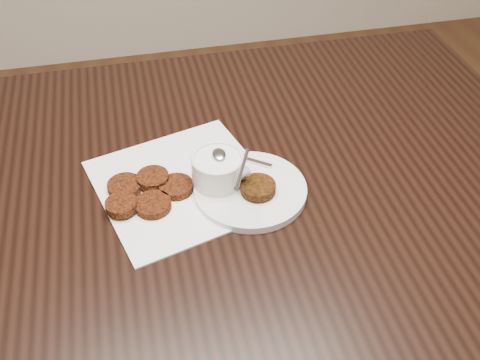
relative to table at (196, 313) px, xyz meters
name	(u,v)px	position (x,y,z in m)	size (l,w,h in m)	color
table	(196,313)	(0.00, 0.00, 0.00)	(1.39, 0.89, 0.75)	black
napkin	(183,184)	(0.00, 0.01, 0.38)	(0.28, 0.28, 0.00)	white
sauce_ramekin	(217,156)	(0.06, -0.01, 0.44)	(0.12, 0.12, 0.12)	silver
patty_cluster	(147,188)	(-0.06, 0.00, 0.39)	(0.19, 0.19, 0.02)	#64260D
plate_with_patty	(250,187)	(0.11, -0.04, 0.39)	(0.19, 0.19, 0.03)	silver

